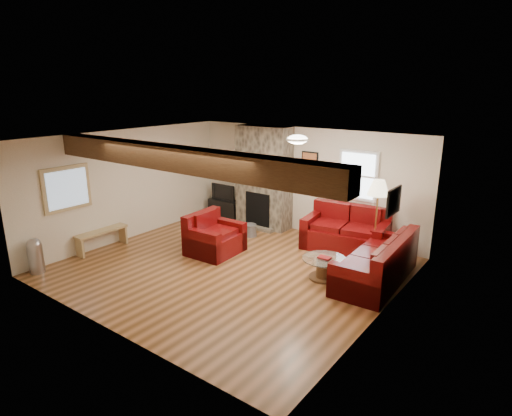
{
  "coord_description": "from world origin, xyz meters",
  "views": [
    {
      "loc": [
        5.0,
        -5.89,
        3.42
      ],
      "look_at": [
        0.32,
        0.4,
        1.17
      ],
      "focal_mm": 30.0,
      "sensor_mm": 36.0,
      "label": 1
    }
  ],
  "objects_px": {
    "sofa_three": "(376,259)",
    "armchair_red": "(215,234)",
    "floor_lamp": "(378,192)",
    "tv_cabinet": "(225,208)",
    "television": "(225,192)",
    "loveseat": "(346,229)",
    "coffee_table": "(324,268)"
  },
  "relations": [
    {
      "from": "loveseat",
      "to": "tv_cabinet",
      "type": "bearing_deg",
      "value": 168.19
    },
    {
      "from": "floor_lamp",
      "to": "tv_cabinet",
      "type": "bearing_deg",
      "value": 173.13
    },
    {
      "from": "coffee_table",
      "to": "television",
      "type": "height_order",
      "value": "television"
    },
    {
      "from": "sofa_three",
      "to": "tv_cabinet",
      "type": "bearing_deg",
      "value": -108.73
    },
    {
      "from": "armchair_red",
      "to": "coffee_table",
      "type": "distance_m",
      "value": 2.46
    },
    {
      "from": "loveseat",
      "to": "coffee_table",
      "type": "relative_size",
      "value": 2.15
    },
    {
      "from": "sofa_three",
      "to": "floor_lamp",
      "type": "height_order",
      "value": "floor_lamp"
    },
    {
      "from": "armchair_red",
      "to": "loveseat",
      "type": "bearing_deg",
      "value": -51.64
    },
    {
      "from": "sofa_three",
      "to": "coffee_table",
      "type": "height_order",
      "value": "sofa_three"
    },
    {
      "from": "coffee_table",
      "to": "floor_lamp",
      "type": "height_order",
      "value": "floor_lamp"
    },
    {
      "from": "loveseat",
      "to": "floor_lamp",
      "type": "height_order",
      "value": "floor_lamp"
    },
    {
      "from": "loveseat",
      "to": "television",
      "type": "height_order",
      "value": "loveseat"
    },
    {
      "from": "armchair_red",
      "to": "sofa_three",
      "type": "bearing_deg",
      "value": -79.92
    },
    {
      "from": "sofa_three",
      "to": "armchair_red",
      "type": "height_order",
      "value": "armchair_red"
    },
    {
      "from": "sofa_three",
      "to": "armchair_red",
      "type": "distance_m",
      "value": 3.31
    },
    {
      "from": "loveseat",
      "to": "sofa_three",
      "type": "bearing_deg",
      "value": -52.0
    },
    {
      "from": "floor_lamp",
      "to": "armchair_red",
      "type": "bearing_deg",
      "value": -150.5
    },
    {
      "from": "television",
      "to": "sofa_three",
      "type": "bearing_deg",
      "value": -16.41
    },
    {
      "from": "loveseat",
      "to": "tv_cabinet",
      "type": "distance_m",
      "value": 3.69
    },
    {
      "from": "floor_lamp",
      "to": "television",
      "type": "bearing_deg",
      "value": 173.13
    },
    {
      "from": "armchair_red",
      "to": "tv_cabinet",
      "type": "distance_m",
      "value": 2.65
    },
    {
      "from": "tv_cabinet",
      "to": "floor_lamp",
      "type": "relative_size",
      "value": 0.55
    },
    {
      "from": "sofa_three",
      "to": "television",
      "type": "relative_size",
      "value": 2.86
    },
    {
      "from": "loveseat",
      "to": "coffee_table",
      "type": "xyz_separation_m",
      "value": [
        0.33,
        -1.58,
        -0.27
      ]
    },
    {
      "from": "coffee_table",
      "to": "tv_cabinet",
      "type": "distance_m",
      "value": 4.42
    },
    {
      "from": "sofa_three",
      "to": "television",
      "type": "bearing_deg",
      "value": -108.73
    },
    {
      "from": "coffee_table",
      "to": "television",
      "type": "xyz_separation_m",
      "value": [
        -4.0,
        1.88,
        0.48
      ]
    },
    {
      "from": "television",
      "to": "coffee_table",
      "type": "bearing_deg",
      "value": -25.22
    },
    {
      "from": "coffee_table",
      "to": "television",
      "type": "distance_m",
      "value": 4.44
    },
    {
      "from": "sofa_three",
      "to": "armchair_red",
      "type": "bearing_deg",
      "value": -79.59
    },
    {
      "from": "sofa_three",
      "to": "television",
      "type": "distance_m",
      "value": 5.0
    },
    {
      "from": "sofa_three",
      "to": "loveseat",
      "type": "relative_size",
      "value": 1.25
    }
  ]
}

